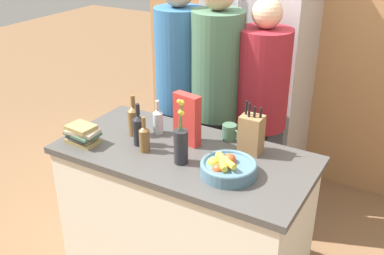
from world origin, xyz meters
The scene contains 16 objects.
kitchen_island centered at (0.00, 0.00, 0.46)m, with size 1.51×0.74×0.92m.
back_wall_wood centered at (0.00, 1.68, 1.30)m, with size 2.71×0.12×2.60m.
refrigerator centered at (-0.09, 1.32, 1.02)m, with size 0.78×0.62×2.03m.
fruit_bowl centered at (0.33, -0.10, 0.97)m, with size 0.30×0.30×0.11m.
knife_block centered at (0.33, 0.20, 1.04)m, with size 0.13×0.11×0.31m.
flower_vase centered at (0.05, -0.11, 1.03)m, with size 0.08×0.08×0.38m.
cereal_box centered at (-0.04, 0.11, 1.08)m, with size 0.18×0.09×0.32m.
coffee_mug centered at (0.16, 0.27, 0.97)m, with size 0.13×0.09×0.10m.
book_stack centered at (-0.59, -0.21, 0.98)m, with size 0.21×0.16×0.12m.
bottle_oil centered at (-0.27, 0.13, 1.01)m, with size 0.06×0.06×0.22m.
bottle_vinegar centered at (-0.28, -0.05, 1.02)m, with size 0.07×0.07×0.26m.
bottle_wine centered at (-0.20, -0.10, 1.01)m, with size 0.06×0.06×0.22m.
bottle_water centered at (-0.39, 0.04, 1.02)m, with size 0.07×0.07×0.26m.
person_at_sink centered at (-0.42, 0.64, 1.03)m, with size 0.34×0.34×1.82m.
person_in_blue centered at (-0.13, 0.65, 1.03)m, with size 0.36×0.36×1.83m.
person_in_red_tee centered at (0.16, 0.76, 0.96)m, with size 0.37×0.37×1.71m.
Camera 1 is at (1.20, -1.96, 2.19)m, focal length 42.00 mm.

